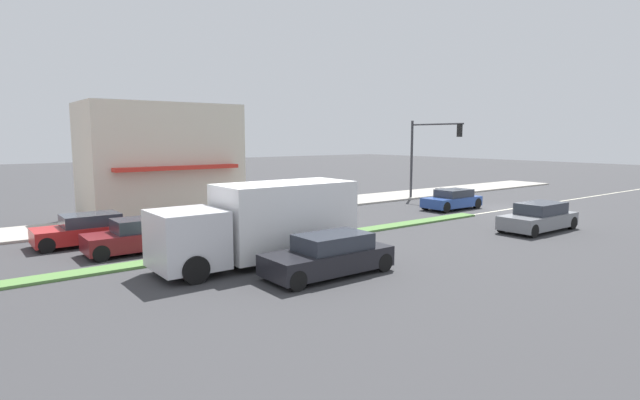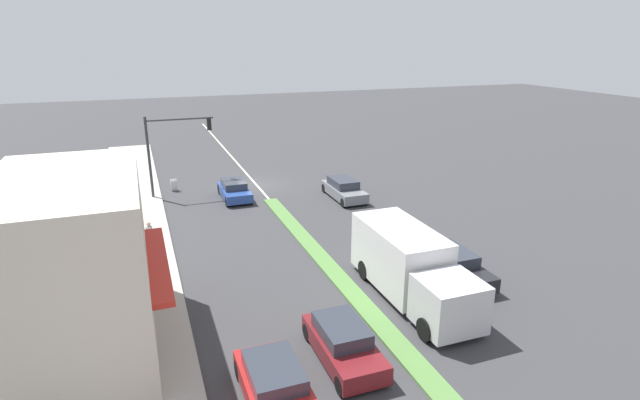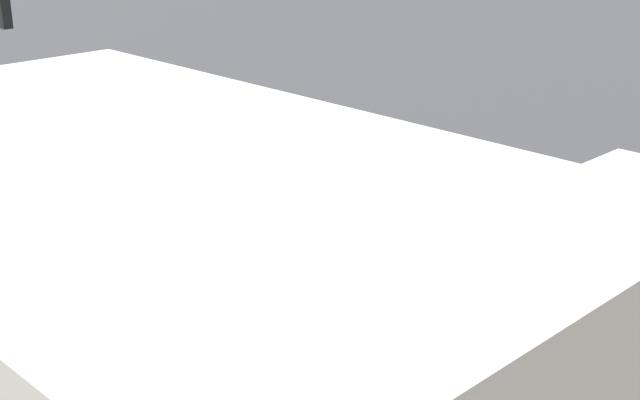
{
  "view_description": "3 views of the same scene",
  "coord_description": "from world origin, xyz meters",
  "px_view_note": "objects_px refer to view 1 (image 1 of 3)",
  "views": [
    {
      "loc": [
        -17.68,
        28.26,
        4.56
      ],
      "look_at": [
        1.07,
        14.06,
        1.57
      ],
      "focal_mm": 28.0,
      "sensor_mm": 36.0,
      "label": 1
    },
    {
      "loc": [
        8.14,
        35.94,
        10.79
      ],
      "look_at": [
        -1.36,
        10.29,
        1.8
      ],
      "focal_mm": 28.0,
      "sensor_mm": 36.0,
      "label": 2
    },
    {
      "loc": [
        14.55,
        24.44,
        8.59
      ],
      "look_at": [
        1.06,
        10.74,
        1.52
      ],
      "focal_mm": 50.0,
      "sensor_mm": 36.0,
      "label": 3
    }
  ],
  "objects_px": {
    "traffic_signal_main": "(427,146)",
    "warning_aframe_sign": "(440,193)",
    "suv_grey": "(539,218)",
    "coupe_blue": "(452,200)",
    "pedestrian": "(298,194)",
    "delivery_truck": "(264,222)",
    "sedan_dark": "(329,256)",
    "sedan_maroon": "(140,236)",
    "hatchback_red": "(87,230)"
  },
  "relations": [
    {
      "from": "delivery_truck",
      "to": "sedan_maroon",
      "type": "bearing_deg",
      "value": 35.49
    },
    {
      "from": "suv_grey",
      "to": "hatchback_red",
      "type": "distance_m",
      "value": 20.83
    },
    {
      "from": "sedan_maroon",
      "to": "hatchback_red",
      "type": "relative_size",
      "value": 0.98
    },
    {
      "from": "warning_aframe_sign",
      "to": "suv_grey",
      "type": "height_order",
      "value": "suv_grey"
    },
    {
      "from": "sedan_dark",
      "to": "traffic_signal_main",
      "type": "bearing_deg",
      "value": -57.69
    },
    {
      "from": "suv_grey",
      "to": "coupe_blue",
      "type": "distance_m",
      "value": 7.65
    },
    {
      "from": "delivery_truck",
      "to": "suv_grey",
      "type": "distance_m",
      "value": 14.11
    },
    {
      "from": "traffic_signal_main",
      "to": "warning_aframe_sign",
      "type": "xyz_separation_m",
      "value": [
        -0.11,
        -1.4,
        -3.47
      ]
    },
    {
      "from": "suv_grey",
      "to": "sedan_dark",
      "type": "height_order",
      "value": "same"
    },
    {
      "from": "delivery_truck",
      "to": "sedan_maroon",
      "type": "relative_size",
      "value": 1.86
    },
    {
      "from": "hatchback_red",
      "to": "suv_grey",
      "type": "bearing_deg",
      "value": -118.7
    },
    {
      "from": "delivery_truck",
      "to": "hatchback_red",
      "type": "distance_m",
      "value": 8.51
    },
    {
      "from": "traffic_signal_main",
      "to": "pedestrian",
      "type": "height_order",
      "value": "traffic_signal_main"
    },
    {
      "from": "warning_aframe_sign",
      "to": "suv_grey",
      "type": "bearing_deg",
      "value": 151.45
    },
    {
      "from": "hatchback_red",
      "to": "delivery_truck",
      "type": "bearing_deg",
      "value": -148.2
    },
    {
      "from": "traffic_signal_main",
      "to": "warning_aframe_sign",
      "type": "bearing_deg",
      "value": -94.61
    },
    {
      "from": "sedan_maroon",
      "to": "suv_grey",
      "type": "height_order",
      "value": "suv_grey"
    },
    {
      "from": "pedestrian",
      "to": "sedan_maroon",
      "type": "xyz_separation_m",
      "value": [
        -5.9,
        11.72,
        -0.34
      ]
    },
    {
      "from": "suv_grey",
      "to": "hatchback_red",
      "type": "bearing_deg",
      "value": 61.3
    },
    {
      "from": "delivery_truck",
      "to": "coupe_blue",
      "type": "distance_m",
      "value": 16.98
    },
    {
      "from": "sedan_dark",
      "to": "sedan_maroon",
      "type": "bearing_deg",
      "value": 28.68
    },
    {
      "from": "suv_grey",
      "to": "sedan_dark",
      "type": "relative_size",
      "value": 1.0
    },
    {
      "from": "pedestrian",
      "to": "hatchback_red",
      "type": "xyz_separation_m",
      "value": [
        -3.1,
        13.05,
        -0.36
      ]
    },
    {
      "from": "pedestrian",
      "to": "sedan_dark",
      "type": "xyz_separation_m",
      "value": [
        -13.1,
        7.78,
        -0.33
      ]
    },
    {
      "from": "delivery_truck",
      "to": "pedestrian",
      "type": "bearing_deg",
      "value": -39.8
    },
    {
      "from": "delivery_truck",
      "to": "sedan_dark",
      "type": "distance_m",
      "value": 3.02
    },
    {
      "from": "traffic_signal_main",
      "to": "delivery_truck",
      "type": "xyz_separation_m",
      "value": [
        -8.32,
        18.39,
        -2.43
      ]
    },
    {
      "from": "warning_aframe_sign",
      "to": "sedan_maroon",
      "type": "distance_m",
      "value": 23.25
    },
    {
      "from": "traffic_signal_main",
      "to": "coupe_blue",
      "type": "distance_m",
      "value": 5.51
    },
    {
      "from": "hatchback_red",
      "to": "sedan_maroon",
      "type": "bearing_deg",
      "value": -154.66
    },
    {
      "from": "coupe_blue",
      "to": "sedan_dark",
      "type": "bearing_deg",
      "value": 114.81
    },
    {
      "from": "warning_aframe_sign",
      "to": "delivery_truck",
      "type": "xyz_separation_m",
      "value": [
        -8.21,
        19.8,
        1.04
      ]
    },
    {
      "from": "pedestrian",
      "to": "delivery_truck",
      "type": "height_order",
      "value": "delivery_truck"
    },
    {
      "from": "coupe_blue",
      "to": "warning_aframe_sign",
      "type": "bearing_deg",
      "value": -41.91
    },
    {
      "from": "suv_grey",
      "to": "sedan_dark",
      "type": "xyz_separation_m",
      "value": [
        0.0,
        13.0,
        0.0
      ]
    },
    {
      "from": "hatchback_red",
      "to": "traffic_signal_main",
      "type": "bearing_deg",
      "value": -87.18
    },
    {
      "from": "sedan_maroon",
      "to": "sedan_dark",
      "type": "height_order",
      "value": "sedan_dark"
    },
    {
      "from": "traffic_signal_main",
      "to": "hatchback_red",
      "type": "xyz_separation_m",
      "value": [
        -1.12,
        22.86,
        -3.28
      ]
    },
    {
      "from": "pedestrian",
      "to": "sedan_dark",
      "type": "height_order",
      "value": "pedestrian"
    },
    {
      "from": "warning_aframe_sign",
      "to": "delivery_truck",
      "type": "bearing_deg",
      "value": 112.53
    },
    {
      "from": "warning_aframe_sign",
      "to": "sedan_dark",
      "type": "relative_size",
      "value": 0.19
    },
    {
      "from": "warning_aframe_sign",
      "to": "suv_grey",
      "type": "xyz_separation_m",
      "value": [
        -11.01,
        5.99,
        0.23
      ]
    },
    {
      "from": "sedan_maroon",
      "to": "suv_grey",
      "type": "relative_size",
      "value": 0.91
    },
    {
      "from": "suv_grey",
      "to": "coupe_blue",
      "type": "height_order",
      "value": "suv_grey"
    },
    {
      "from": "sedan_maroon",
      "to": "coupe_blue",
      "type": "relative_size",
      "value": 1.01
    },
    {
      "from": "warning_aframe_sign",
      "to": "sedan_dark",
      "type": "height_order",
      "value": "sedan_dark"
    },
    {
      "from": "suv_grey",
      "to": "coupe_blue",
      "type": "relative_size",
      "value": 1.11
    },
    {
      "from": "traffic_signal_main",
      "to": "warning_aframe_sign",
      "type": "height_order",
      "value": "traffic_signal_main"
    },
    {
      "from": "hatchback_red",
      "to": "sedan_dark",
      "type": "bearing_deg",
      "value": -152.23
    },
    {
      "from": "delivery_truck",
      "to": "sedan_maroon",
      "type": "height_order",
      "value": "delivery_truck"
    }
  ]
}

